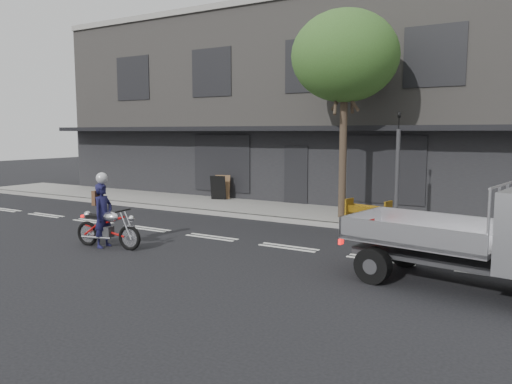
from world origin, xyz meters
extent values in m
plane|color=black|center=(0.00, 0.00, 0.00)|extent=(80.00, 80.00, 0.00)
cube|color=gray|center=(0.00, 4.70, 0.07)|extent=(32.00, 3.20, 0.15)
cube|color=gray|center=(0.00, 3.10, 0.07)|extent=(32.00, 0.20, 0.15)
cube|color=slate|center=(0.00, 11.30, 4.00)|extent=(26.00, 10.00, 8.00)
cylinder|color=#382B21|center=(2.20, 4.20, 2.00)|extent=(0.24, 0.24, 4.00)
ellipsoid|color=#344B1C|center=(2.20, 4.20, 5.30)|extent=(3.40, 3.40, 2.89)
cylinder|color=#2D2D30|center=(4.20, 3.35, 1.50)|extent=(0.12, 0.12, 3.00)
imported|color=black|center=(4.20, 3.35, 3.25)|extent=(0.08, 0.10, 0.50)
torus|color=black|center=(-2.19, -2.44, 0.31)|extent=(0.65, 0.17, 0.65)
torus|color=black|center=(-0.87, -2.27, 0.31)|extent=(0.65, 0.17, 0.65)
cube|color=#2D2D30|center=(-1.58, -2.36, 0.41)|extent=(0.35, 0.27, 0.27)
ellipsoid|color=silver|center=(-1.43, -2.34, 0.80)|extent=(0.56, 0.36, 0.26)
cube|color=black|center=(-1.89, -2.40, 0.78)|extent=(0.54, 0.29, 0.08)
cylinder|color=black|center=(-1.05, -2.29, 0.98)|extent=(0.11, 0.57, 0.04)
imported|color=#17163C|center=(-1.68, -2.35, 0.82)|extent=(0.46, 0.64, 1.64)
cylinder|color=black|center=(5.18, -1.84, 0.35)|extent=(0.74, 0.37, 0.71)
cylinder|color=black|center=(5.42, -0.28, 0.35)|extent=(0.74, 0.37, 0.71)
cube|color=#2D2D30|center=(6.77, -1.29, 0.51)|extent=(4.36, 1.58, 0.13)
cube|color=#B5B4B9|center=(5.99, -1.17, 0.85)|extent=(3.03, 2.22, 0.09)
camera|label=1|loc=(8.06, -11.09, 2.93)|focal=35.00mm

